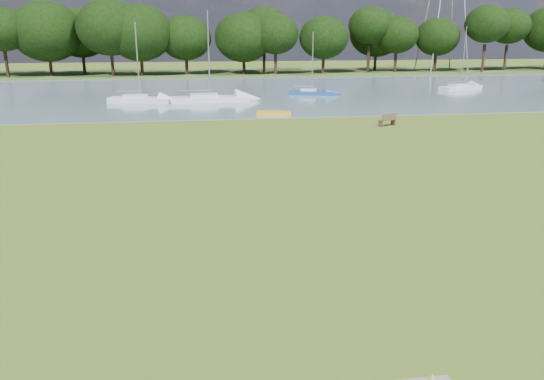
{
  "coord_description": "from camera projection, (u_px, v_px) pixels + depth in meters",
  "views": [
    {
      "loc": [
        -2.93,
        -21.16,
        6.93
      ],
      "look_at": [
        0.01,
        -2.0,
        1.12
      ],
      "focal_mm": 35.0,
      "sensor_mm": 36.0,
      "label": 1
    }
  ],
  "objects": [
    {
      "name": "sailboat_5",
      "position": [
        311.0,
        91.0,
        59.85
      ],
      "size": [
        5.28,
        2.98,
        6.84
      ],
      "rotation": [
        0.0,
        0.0,
        -0.33
      ],
      "color": "navy",
      "rests_on": "river"
    },
    {
      "name": "sailboat_0",
      "position": [
        460.0,
        86.0,
        65.11
      ],
      "size": [
        6.24,
        3.86,
        7.48
      ],
      "rotation": [
        0.0,
        0.0,
        0.39
      ],
      "color": "silver",
      "rests_on": "river"
    },
    {
      "name": "far_bank",
      "position": [
        206.0,
        74.0,
        90.62
      ],
      "size": [
        220.0,
        20.0,
        0.4
      ],
      "primitive_type": "cube",
      "color": "#4C6626",
      "rests_on": "ground"
    },
    {
      "name": "tree_line",
      "position": [
        213.0,
        31.0,
        84.98
      ],
      "size": [
        146.16,
        9.79,
        11.85
      ],
      "color": "black",
      "rests_on": "far_bank"
    },
    {
      "name": "river",
      "position": [
        215.0,
        93.0,
        62.21
      ],
      "size": [
        220.0,
        40.0,
        0.1
      ],
      "primitive_type": "cube",
      "color": "slate",
      "rests_on": "ground"
    },
    {
      "name": "ground",
      "position": [
        265.0,
        202.0,
        22.45
      ],
      "size": [
        220.0,
        220.0,
        0.0
      ],
      "primitive_type": "plane",
      "color": "olive"
    },
    {
      "name": "riverbank_bench",
      "position": [
        388.0,
        120.0,
        40.25
      ],
      "size": [
        1.6,
        1.07,
        0.95
      ],
      "rotation": [
        0.0,
        0.0,
        0.43
      ],
      "color": "brown",
      "rests_on": "ground"
    },
    {
      "name": "sailboat_1",
      "position": [
        139.0,
        98.0,
        53.34
      ],
      "size": [
        6.57,
        3.38,
        7.78
      ],
      "rotation": [
        0.0,
        0.0,
        -0.27
      ],
      "color": "silver",
      "rests_on": "river"
    },
    {
      "name": "kayak",
      "position": [
        274.0,
        113.0,
        45.72
      ],
      "size": [
        3.05,
        1.39,
        0.3
      ],
      "primitive_type": "cube",
      "rotation": [
        0.0,
        0.0,
        -0.25
      ],
      "color": "orange",
      "rests_on": "river"
    },
    {
      "name": "sailboat_4",
      "position": [
        209.0,
        97.0,
        53.9
      ],
      "size": [
        8.0,
        2.64,
        8.86
      ],
      "rotation": [
        0.0,
        0.0,
        0.05
      ],
      "color": "silver",
      "rests_on": "river"
    }
  ]
}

